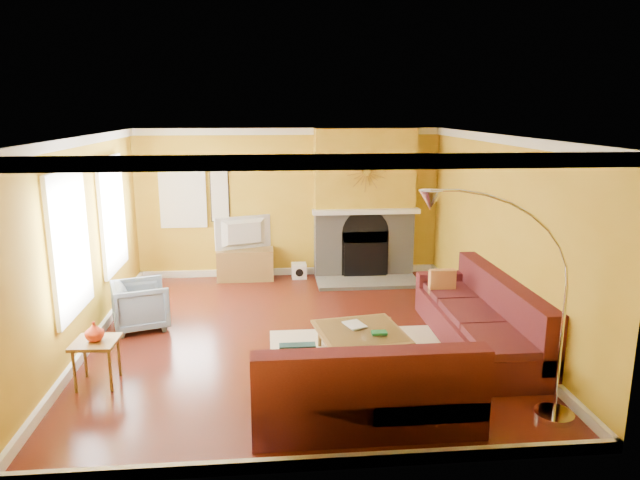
{
  "coord_description": "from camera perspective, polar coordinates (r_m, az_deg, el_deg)",
  "views": [
    {
      "loc": [
        -0.39,
        -7.3,
        3.04
      ],
      "look_at": [
        0.32,
        0.4,
        1.25
      ],
      "focal_mm": 32.0,
      "sensor_mm": 36.0,
      "label": 1
    }
  ],
  "objects": [
    {
      "name": "side_table",
      "position": [
        6.99,
        -21.38,
        -11.33
      ],
      "size": [
        0.5,
        0.5,
        0.52
      ],
      "primitive_type": null,
      "rotation": [
        0.0,
        0.0,
        -0.05
      ],
      "color": "olive",
      "rests_on": "floor"
    },
    {
      "name": "arc_lamp",
      "position": [
        5.73,
        17.68,
        -6.78
      ],
      "size": [
        1.46,
        0.36,
        2.32
      ],
      "primitive_type": null,
      "color": "silver",
      "rests_on": "floor"
    },
    {
      "name": "rug",
      "position": [
        7.34,
        4.61,
        -11.39
      ],
      "size": [
        2.4,
        1.8,
        0.02
      ],
      "primitive_type": "cube",
      "color": "beige",
      "rests_on": "floor"
    },
    {
      "name": "tv",
      "position": [
        10.3,
        -7.55,
        0.66
      ],
      "size": [
        1.02,
        0.46,
        0.59
      ],
      "primitive_type": "imported",
      "rotation": [
        0.0,
        0.0,
        3.47
      ],
      "color": "black",
      "rests_on": "media_console"
    },
    {
      "name": "vase",
      "position": [
        6.85,
        -21.64,
        -8.49
      ],
      "size": [
        0.24,
        0.24,
        0.22
      ],
      "primitive_type": "imported",
      "rotation": [
        0.0,
        0.0,
        -0.12
      ],
      "color": "#E93E20",
      "rests_on": "side_table"
    },
    {
      "name": "baseboard",
      "position": [
        7.9,
        -2.09,
        -9.13
      ],
      "size": [
        5.5,
        6.0,
        0.12
      ],
      "primitive_type": null,
      "color": "white",
      "rests_on": "floor"
    },
    {
      "name": "sunburst",
      "position": [
        10.09,
        4.71,
        6.79
      ],
      "size": [
        0.7,
        0.04,
        0.7
      ],
      "primitive_type": null,
      "color": "olive",
      "rests_on": "fireplace"
    },
    {
      "name": "armchair",
      "position": [
        8.46,
        -17.49,
        -6.22
      ],
      "size": [
        0.92,
        0.91,
        0.67
      ],
      "primitive_type": "imported",
      "rotation": [
        0.0,
        0.0,
        1.88
      ],
      "color": "slate",
      "rests_on": "floor"
    },
    {
      "name": "wall_left",
      "position": [
        7.86,
        -22.69,
        -0.4
      ],
      "size": [
        0.02,
        6.0,
        2.7
      ],
      "primitive_type": "cube",
      "color": "gold",
      "rests_on": "ground"
    },
    {
      "name": "hearth",
      "position": [
        10.17,
        4.82,
        -4.23
      ],
      "size": [
        1.8,
        0.7,
        0.06
      ],
      "primitive_type": "cube",
      "color": "gray",
      "rests_on": "floor"
    },
    {
      "name": "fireplace",
      "position": [
        10.39,
        4.43,
        3.64
      ],
      "size": [
        1.8,
        0.4,
        2.7
      ],
      "primitive_type": null,
      "color": "gray",
      "rests_on": "floor"
    },
    {
      "name": "subwoofer",
      "position": [
        10.48,
        -2.11,
        -3.08
      ],
      "size": [
        0.27,
        0.27,
        0.27
      ],
      "primitive_type": "cube",
      "color": "white",
      "rests_on": "floor"
    },
    {
      "name": "mantel",
      "position": [
        10.18,
        4.64,
        2.86
      ],
      "size": [
        1.92,
        0.22,
        0.08
      ],
      "primitive_type": "cube",
      "color": "white",
      "rests_on": "fireplace"
    },
    {
      "name": "ceiling",
      "position": [
        7.32,
        -2.27,
        10.45
      ],
      "size": [
        5.5,
        6.0,
        0.02
      ],
      "primitive_type": "cube",
      "color": "white",
      "rests_on": "ground"
    },
    {
      "name": "window_left_far",
      "position": [
        7.26,
        -23.86,
        -0.34
      ],
      "size": [
        0.06,
        1.22,
        1.72
      ],
      "primitive_type": "cube",
      "color": "white",
      "rests_on": "wall_left"
    },
    {
      "name": "media_console",
      "position": [
        10.43,
        -7.46,
        -2.43
      ],
      "size": [
        1.01,
        0.45,
        0.56
      ],
      "primitive_type": "cube",
      "color": "olive",
      "rests_on": "floor"
    },
    {
      "name": "floor",
      "position": [
        7.93,
        -2.09,
        -9.6
      ],
      "size": [
        5.5,
        6.0,
        0.02
      ],
      "primitive_type": "cube",
      "color": "maroon",
      "rests_on": "ground"
    },
    {
      "name": "window_left_near",
      "position": [
        9.05,
        -20.15,
        2.43
      ],
      "size": [
        0.06,
        1.22,
        1.72
      ],
      "primitive_type": "cube",
      "color": "white",
      "rests_on": "wall_left"
    },
    {
      "name": "wall_back",
      "position": [
        10.46,
        -3.09,
        3.72
      ],
      "size": [
        5.5,
        0.02,
        2.7
      ],
      "primitive_type": "cube",
      "color": "gold",
      "rests_on": "ground"
    },
    {
      "name": "wall_right",
      "position": [
        8.13,
        17.63,
        0.43
      ],
      "size": [
        0.02,
        6.0,
        2.7
      ],
      "primitive_type": "cube",
      "color": "gold",
      "rests_on": "ground"
    },
    {
      "name": "wall_art",
      "position": [
        10.41,
        -10.02,
        4.89
      ],
      "size": [
        0.34,
        0.04,
        1.14
      ],
      "primitive_type": "cube",
      "color": "white",
      "rests_on": "wall_back"
    },
    {
      "name": "book",
      "position": [
        7.12,
        2.7,
        -8.62
      ],
      "size": [
        0.3,
        0.35,
        0.03
      ],
      "primitive_type": "imported",
      "rotation": [
        0.0,
        0.0,
        0.34
      ],
      "color": "white",
      "rests_on": "coffee_table"
    },
    {
      "name": "crown_molding",
      "position": [
        7.33,
        -2.26,
        9.9
      ],
      "size": [
        5.5,
        6.0,
        0.12
      ],
      "primitive_type": null,
      "color": "white",
      "rests_on": "ceiling"
    },
    {
      "name": "window_back",
      "position": [
        10.48,
        -13.56,
        4.5
      ],
      "size": [
        0.82,
        0.06,
        1.22
      ],
      "primitive_type": "cube",
      "color": "white",
      "rests_on": "wall_back"
    },
    {
      "name": "sectional_sofa",
      "position": [
        7.06,
        7.24,
        -8.58
      ],
      "size": [
        3.33,
        3.6,
        0.9
      ],
      "primitive_type": null,
      "color": "#581C21",
      "rests_on": "floor"
    },
    {
      "name": "wall_front",
      "position": [
        4.63,
        -0.08,
        -8.36
      ],
      "size": [
        5.5,
        0.02,
        2.7
      ],
      "primitive_type": "cube",
      "color": "gold",
      "rests_on": "ground"
    },
    {
      "name": "coffee_table",
      "position": [
        7.13,
        4.03,
        -10.47
      ],
      "size": [
        1.16,
        1.16,
        0.4
      ],
      "primitive_type": null,
      "rotation": [
        0.0,
        0.0,
        0.15
      ],
      "color": "white",
      "rests_on": "floor"
    }
  ]
}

